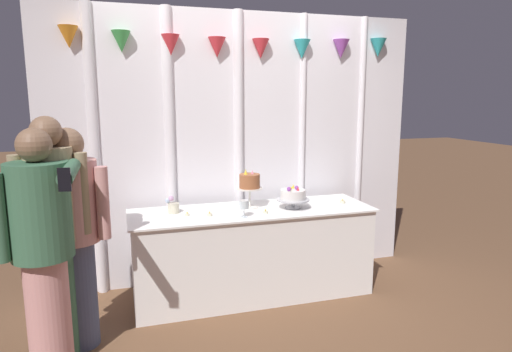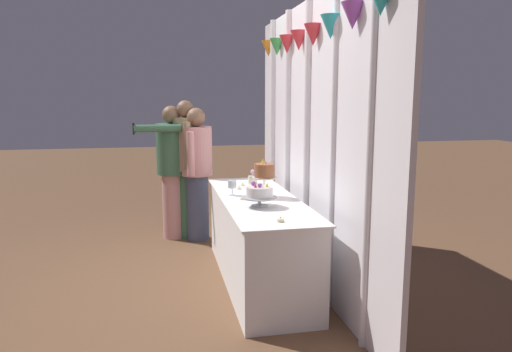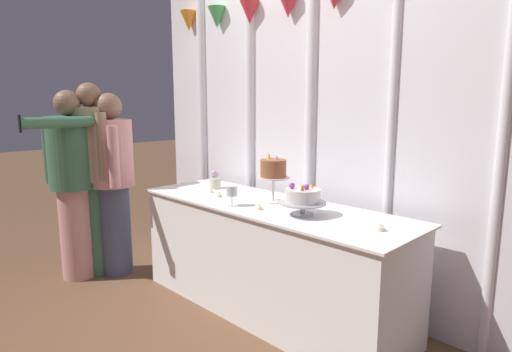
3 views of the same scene
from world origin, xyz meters
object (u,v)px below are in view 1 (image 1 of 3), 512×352
object	(u,v)px
guest_girl_blue_dress	(43,245)
cake_display_nearright	(293,196)
cake_table	(253,252)
tealight_near_right	(266,212)
cake_display_nearleft	(250,183)
guest_man_dark_suit	(54,228)
tealight_far_left	(187,215)
guest_man_pink_jacket	(74,232)
tealight_far_right	(342,202)
tealight_near_left	(210,215)
wine_glass	(244,205)
flower_vase	(173,206)

from	to	relation	value
guest_girl_blue_dress	cake_display_nearright	bearing A→B (deg)	18.74
cake_table	tealight_near_right	distance (m)	0.43
cake_display_nearleft	guest_girl_blue_dress	distance (m)	1.70
guest_man_dark_suit	cake_display_nearright	bearing A→B (deg)	14.44
tealight_far_left	guest_man_dark_suit	distance (m)	1.05
tealight_near_right	guest_man_dark_suit	size ratio (longest dim) A/B	0.03
cake_table	tealight_near_right	size ratio (longest dim) A/B	49.65
cake_display_nearleft	cake_display_nearright	size ratio (longest dim) A/B	1.21
guest_man_pink_jacket	cake_display_nearleft	bearing A→B (deg)	19.24
cake_display_nearright	guest_man_dark_suit	world-z (taller)	guest_man_dark_suit
tealight_far_right	cake_table	bearing A→B (deg)	178.95
cake_display_nearright	tealight_far_left	size ratio (longest dim) A/B	7.72
cake_display_nearleft	guest_girl_blue_dress	world-z (taller)	guest_girl_blue_dress
tealight_far_left	tealight_near_left	size ratio (longest dim) A/B	0.95
wine_glass	tealight_near_left	size ratio (longest dim) A/B	3.51
flower_vase	guest_girl_blue_dress	xyz separation A→B (m)	(-0.87, -0.78, 0.01)
guest_man_dark_suit	guest_girl_blue_dress	world-z (taller)	guest_man_dark_suit
tealight_far_left	tealight_near_right	size ratio (longest dim) A/B	0.88
cake_display_nearright	guest_man_pink_jacket	world-z (taller)	guest_man_pink_jacket
cake_table	tealight_far_right	xyz separation A→B (m)	(0.84, -0.02, 0.39)
tealight_near_right	guest_man_dark_suit	distance (m)	1.60
cake_display_nearleft	tealight_near_right	size ratio (longest dim) A/B	8.23
cake_display_nearright	wine_glass	distance (m)	0.50
wine_glass	tealight_far_left	size ratio (longest dim) A/B	3.70
flower_vase	tealight_near_left	distance (m)	0.33
tealight_far_left	guest_man_dark_suit	xyz separation A→B (m)	(-0.92, -0.50, 0.11)
tealight_far_left	cake_display_nearright	bearing A→B (deg)	-1.55
guest_girl_blue_dress	flower_vase	bearing A→B (deg)	41.99
cake_display_nearleft	tealight_near_left	distance (m)	0.46
tealight_far_right	guest_girl_blue_dress	bearing A→B (deg)	-163.97
tealight_near_right	guest_girl_blue_dress	distance (m)	1.69
flower_vase	tealight_far_left	distance (m)	0.16
guest_man_dark_suit	guest_man_pink_jacket	size ratio (longest dim) A/B	1.05
guest_man_pink_jacket	guest_girl_blue_dress	distance (m)	0.31
wine_glass	guest_man_dark_suit	xyz separation A→B (m)	(-1.35, -0.32, 0.02)
tealight_far_right	guest_man_pink_jacket	bearing A→B (deg)	-169.69
tealight_far_right	guest_man_pink_jacket	distance (m)	2.26
guest_man_pink_jacket	flower_vase	bearing A→B (deg)	35.06
cake_display_nearleft	tealight_near_left	world-z (taller)	cake_display_nearleft
cake_display_nearleft	guest_man_dark_suit	size ratio (longest dim) A/B	0.21
flower_vase	guest_man_pink_jacket	bearing A→B (deg)	-144.94
tealight_near_right	tealight_far_right	size ratio (longest dim) A/B	0.82
cake_display_nearleft	wine_glass	distance (m)	0.32
cake_table	wine_glass	size ratio (longest dim) A/B	15.19
guest_man_pink_jacket	wine_glass	bearing A→B (deg)	9.61
wine_glass	guest_man_pink_jacket	size ratio (longest dim) A/B	0.09
cake_table	tealight_near_left	xyz separation A→B (m)	(-0.39, -0.10, 0.40)
cake_display_nearleft	wine_glass	world-z (taller)	cake_display_nearleft
cake_display_nearright	flower_vase	xyz separation A→B (m)	(-1.01, 0.15, -0.05)
wine_glass	guest_man_dark_suit	size ratio (longest dim) A/B	0.08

